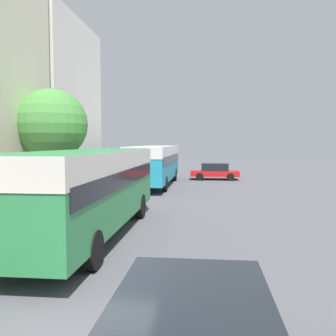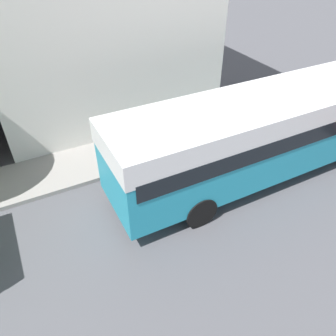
% 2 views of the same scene
% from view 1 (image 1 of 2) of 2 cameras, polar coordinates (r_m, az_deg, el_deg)
% --- Properties ---
extents(building_far_terrace, '(6.34, 8.75, 11.04)m').
position_cam_1_polar(building_far_terrace, '(26.39, -19.59, 8.79)').
color(building_far_terrace, silver).
rests_on(building_far_terrace, ground_plane).
extents(bus_lead, '(2.62, 10.48, 2.89)m').
position_cam_1_polar(bus_lead, '(12.75, -12.08, -1.90)').
color(bus_lead, '#2D8447').
rests_on(bus_lead, ground_plane).
extents(bus_following, '(2.56, 11.40, 2.90)m').
position_cam_1_polar(bus_following, '(27.56, -1.99, 1.25)').
color(bus_following, teal).
rests_on(bus_following, ground_plane).
extents(car_crossing, '(4.09, 1.92, 1.41)m').
position_cam_1_polar(car_crossing, '(32.21, 7.15, -0.46)').
color(car_crossing, red).
rests_on(car_crossing, ground_plane).
extents(street_tree, '(3.28, 3.28, 5.49)m').
position_cam_1_polar(street_tree, '(18.17, -17.30, 6.29)').
color(street_tree, brown).
rests_on(street_tree, sidewalk).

